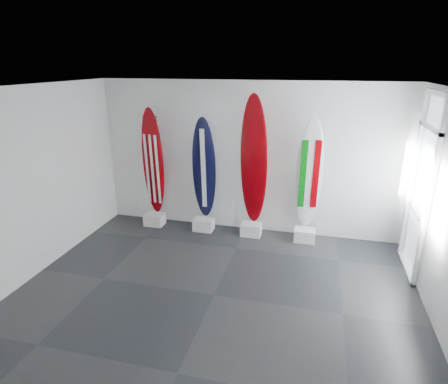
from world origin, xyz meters
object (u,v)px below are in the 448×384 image
(surfboard_navy, at_px, (204,169))
(surfboard_italy, at_px, (309,174))
(surfboard_usa, at_px, (153,162))
(surfboard_swiss, at_px, (254,161))

(surfboard_navy, xyz_separation_m, surfboard_italy, (2.06, 0.00, 0.04))
(surfboard_navy, bearing_deg, surfboard_italy, -4.48)
(surfboard_usa, relative_size, surfboard_swiss, 0.88)
(surfboard_navy, height_order, surfboard_italy, surfboard_italy)
(surfboard_swiss, height_order, surfboard_italy, surfboard_swiss)
(surfboard_usa, relative_size, surfboard_navy, 1.07)
(surfboard_usa, distance_m, surfboard_italy, 3.16)
(surfboard_usa, relative_size, surfboard_italy, 1.03)
(surfboard_swiss, bearing_deg, surfboard_navy, -163.11)
(surfboard_navy, relative_size, surfboard_italy, 0.97)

